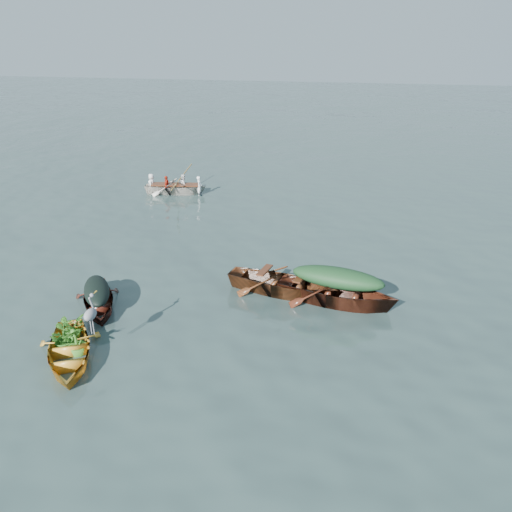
{
  "coord_description": "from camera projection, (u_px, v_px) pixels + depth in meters",
  "views": [
    {
      "loc": [
        2.98,
        -11.02,
        6.4
      ],
      "look_at": [
        -0.13,
        2.01,
        0.5
      ],
      "focal_mm": 35.0,
      "sensor_mm": 36.0,
      "label": 1
    }
  ],
  "objects": [
    {
      "name": "rowed_boat",
      "position": [
        176.0,
        194.0,
        22.18
      ],
      "size": [
        3.93,
        1.77,
        0.88
      ],
      "primitive_type": "imported",
      "rotation": [
        0.0,
        0.0,
        1.74
      ],
      "color": "beige",
      "rests_on": "ground"
    },
    {
      "name": "oars",
      "position": [
        175.0,
        183.0,
        21.99
      ],
      "size": [
        1.03,
        2.66,
        0.06
      ],
      "primitive_type": null,
      "rotation": [
        0.0,
        0.0,
        1.74
      ],
      "color": "olive",
      "rests_on": "rowed_boat"
    },
    {
      "name": "ground",
      "position": [
        243.0,
        304.0,
        13.03
      ],
      "size": [
        140.0,
        140.0,
        0.0
      ],
      "primitive_type": "plane",
      "color": "#314542",
      "rests_on": "ground"
    },
    {
      "name": "dark_covered_boat",
      "position": [
        99.0,
        308.0,
        12.86
      ],
      "size": [
        2.61,
        3.2,
        0.73
      ],
      "primitive_type": "imported",
      "rotation": [
        0.0,
        0.0,
        0.57
      ],
      "color": "#471910",
      "rests_on": "ground"
    },
    {
      "name": "green_tarp_boat",
      "position": [
        336.0,
        303.0,
        13.06
      ],
      "size": [
        4.53,
        2.0,
        1.02
      ],
      "primitive_type": "imported",
      "rotation": [
        0.0,
        0.0,
        1.42
      ],
      "color": "#462110",
      "rests_on": "ground"
    },
    {
      "name": "green_tarp_cover",
      "position": [
        338.0,
        277.0,
        12.75
      ],
      "size": [
        2.49,
        1.1,
        0.52
      ],
      "primitive_type": "ellipsoid",
      "rotation": [
        0.0,
        0.0,
        1.42
      ],
      "color": "#193D1D",
      "rests_on": "green_tarp_boat"
    },
    {
      "name": "heron",
      "position": [
        91.0,
        321.0,
        10.59
      ],
      "size": [
        0.45,
        0.49,
        0.92
      ],
      "primitive_type": null,
      "rotation": [
        0.0,
        0.0,
        0.54
      ],
      "color": "gray",
      "rests_on": "yellow_dinghy"
    },
    {
      "name": "dinghy_weeds",
      "position": [
        67.0,
        319.0,
        10.95
      ],
      "size": [
        1.06,
        1.13,
        0.6
      ],
      "primitive_type": "imported",
      "rotation": [
        0.0,
        0.0,
        0.54
      ],
      "color": "#246E1C",
      "rests_on": "yellow_dinghy"
    },
    {
      "name": "open_wooden_boat",
      "position": [
        282.0,
        293.0,
        13.57
      ],
      "size": [
        4.43,
        2.06,
        0.99
      ],
      "primitive_type": "imported",
      "rotation": [
        0.0,
        0.0,
        1.39
      ],
      "color": "#562B15",
      "rests_on": "ground"
    },
    {
      "name": "yellow_dinghy",
      "position": [
        70.0,
        361.0,
        10.75
      ],
      "size": [
        2.73,
        3.34,
        0.83
      ],
      "primitive_type": "imported",
      "rotation": [
        0.0,
        0.0,
        0.54
      ],
      "color": "orange",
      "rests_on": "ground"
    },
    {
      "name": "rowers",
      "position": [
        175.0,
        176.0,
        21.85
      ],
      "size": [
        2.79,
        1.46,
        0.76
      ],
      "primitive_type": "imported",
      "rotation": [
        0.0,
        0.0,
        1.74
      ],
      "color": "white",
      "rests_on": "rowed_boat"
    },
    {
      "name": "dark_tarp_cover",
      "position": [
        96.0,
        288.0,
        12.63
      ],
      "size": [
        1.44,
        1.76,
        0.4
      ],
      "primitive_type": "ellipsoid",
      "rotation": [
        0.0,
        0.0,
        0.57
      ],
      "color": "black",
      "rests_on": "dark_covered_boat"
    },
    {
      "name": "thwart_benches",
      "position": [
        282.0,
        276.0,
        13.36
      ],
      "size": [
        2.24,
        1.16,
        0.04
      ],
      "primitive_type": null,
      "rotation": [
        0.0,
        0.0,
        1.39
      ],
      "color": "#431F0F",
      "rests_on": "open_wooden_boat"
    }
  ]
}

